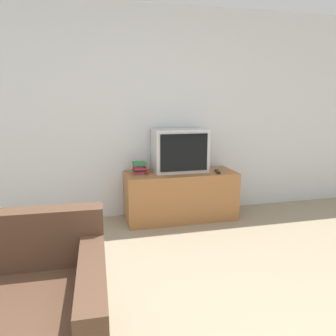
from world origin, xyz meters
The scene contains 5 objects.
wall_back centered at (0.00, 3.03, 1.30)m, with size 9.00×0.06×2.60m.
tv_stand centered at (0.58, 2.72, 0.30)m, with size 1.36×0.53×0.59m.
television centered at (0.59, 2.79, 0.85)m, with size 0.66×0.38×0.52m.
book_stack centered at (0.08, 2.79, 0.66)m, with size 0.17×0.18×0.14m.
remote_on_stand centered at (1.01, 2.60, 0.60)m, with size 0.09×0.20×0.02m.
Camera 1 is at (-0.54, -1.06, 1.44)m, focal length 35.00 mm.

